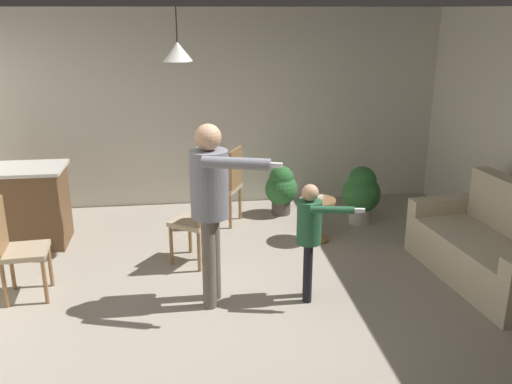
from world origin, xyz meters
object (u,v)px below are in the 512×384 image
Objects in this scene: kitchen_counter at (12,207)px; person_adult at (211,196)px; person_child at (310,229)px; dining_chair_by_counter at (15,245)px; dining_chair_near_wall at (199,217)px; spare_remote_on_table at (319,197)px; side_table_by_couch at (317,215)px; potted_plant_corner at (361,192)px; couch_floral at (492,249)px; dining_chair_centre_back at (227,183)px; potted_plant_by_wall at (281,188)px.

person_adult is at bearing -36.58° from kitchen_counter.
person_child is 1.16× the size of dining_chair_by_counter.
person_child is 1.38m from dining_chair_near_wall.
dining_chair_near_wall is 1.52m from spare_remote_on_table.
person_adult is at bearing -134.24° from side_table_by_couch.
potted_plant_corner is at bearing 106.65° from dining_chair_by_counter.
couch_floral is 5.33m from kitchen_counter.
kitchen_counter is 1.26× the size of dining_chair_near_wall.
spare_remote_on_table is (1.04, -0.70, -0.01)m from dining_chair_centre_back.
kitchen_counter reaches higher than potted_plant_corner.
dining_chair_near_wall is at bearing -161.73° from side_table_by_couch.
dining_chair_centre_back is at bearing -171.43° from person_adult.
person_child reaches higher than couch_floral.
dining_chair_centre_back is (0.30, 2.07, -0.53)m from person_adult.
spare_remote_on_table is (-0.68, -0.48, 0.12)m from potted_plant_corner.
person_adult is 13.31× the size of spare_remote_on_table.
dining_chair_centre_back is at bearing 145.93° from spare_remote_on_table.
person_child reaches higher than potted_plant_corner.
dining_chair_by_counter reaches higher than spare_remote_on_table.
dining_chair_near_wall is at bearing -121.52° from person_child.
kitchen_counter is 4.27m from potted_plant_corner.
spare_remote_on_table is (3.59, -0.30, 0.06)m from kitchen_counter.
potted_plant_corner reaches higher than spare_remote_on_table.
potted_plant_corner is 1.13× the size of potted_plant_by_wall.
side_table_by_couch is 0.21m from spare_remote_on_table.
person_adult is at bearing -114.39° from potted_plant_by_wall.
kitchen_counter is 1.26× the size of dining_chair_by_counter.
person_adult is at bearing 86.13° from couch_floral.
couch_floral is at bearing -50.45° from potted_plant_by_wall.
person_child is 1.72× the size of potted_plant_by_wall.
kitchen_counter is at bearing -177.62° from potted_plant_corner.
dining_chair_by_counter is (-2.76, 0.38, -0.17)m from person_child.
potted_plant_by_wall is at bearing -46.62° from dining_chair_centre_back.
couch_floral is 2.80× the size of potted_plant_by_wall.
person_child is 1.16× the size of dining_chair_centre_back.
dining_chair_centre_back is (2.15, 1.73, 0.00)m from dining_chair_by_counter.
person_adult is 2.28× the size of potted_plant_corner.
person_adult is 2.63m from potted_plant_by_wall.
side_table_by_couch is 0.45× the size of person_child.
person_child is 2.21m from dining_chair_centre_back.
dining_chair_centre_back is at bearing 46.40° from couch_floral.
potted_plant_by_wall is 1.00m from spare_remote_on_table.
potted_plant_corner is at bearing -71.86° from dining_chair_centre_back.
dining_chair_centre_back is at bearing 9.00° from kitchen_counter.
spare_remote_on_table is (0.43, 1.41, -0.18)m from person_child.
dining_chair_by_counter is at bearing 142.50° from dining_chair_near_wall.
dining_chair_by_counter is at bearing -83.54° from person_adult.
dining_chair_by_counter is at bearing -162.06° from spare_remote_on_table.
dining_chair_near_wall is at bearing -20.02° from kitchen_counter.
potted_plant_corner is at bearing -30.48° from dining_chair_near_wall.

